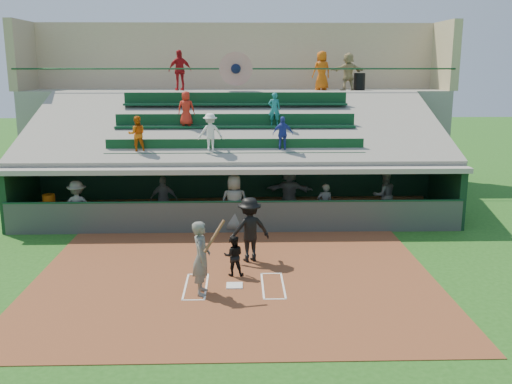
{
  "coord_description": "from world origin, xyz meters",
  "views": [
    {
      "loc": [
        0.17,
        -14.26,
        5.77
      ],
      "look_at": [
        0.67,
        3.5,
        1.8
      ],
      "focal_mm": 40.0,
      "sensor_mm": 36.0,
      "label": 1
    }
  ],
  "objects_px": {
    "home_plate": "(235,285)",
    "catcher": "(234,256)",
    "white_table": "(52,216)",
    "water_cooler": "(49,200)",
    "trash_bin": "(359,82)",
    "batter_at_plate": "(201,258)"
  },
  "relations": [
    {
      "from": "batter_at_plate",
      "to": "white_table",
      "type": "xyz_separation_m",
      "value": [
        -5.89,
        6.51,
        -0.6
      ]
    },
    {
      "from": "catcher",
      "to": "white_table",
      "type": "distance_m",
      "value": 8.5
    },
    {
      "from": "catcher",
      "to": "water_cooler",
      "type": "bearing_deg",
      "value": -38.79
    },
    {
      "from": "water_cooler",
      "to": "catcher",
      "type": "bearing_deg",
      "value": -37.98
    },
    {
      "from": "catcher",
      "to": "trash_bin",
      "type": "xyz_separation_m",
      "value": [
        5.82,
        12.04,
        4.41
      ]
    },
    {
      "from": "home_plate",
      "to": "batter_at_plate",
      "type": "distance_m",
      "value": 1.35
    },
    {
      "from": "catcher",
      "to": "batter_at_plate",
      "type": "bearing_deg",
      "value": 56.94
    },
    {
      "from": "white_table",
      "to": "trash_bin",
      "type": "bearing_deg",
      "value": 3.95
    },
    {
      "from": "home_plate",
      "to": "water_cooler",
      "type": "bearing_deg",
      "value": 138.14
    },
    {
      "from": "home_plate",
      "to": "trash_bin",
      "type": "bearing_deg",
      "value": 65.72
    },
    {
      "from": "water_cooler",
      "to": "trash_bin",
      "type": "distance_m",
      "value": 14.84
    },
    {
      "from": "home_plate",
      "to": "white_table",
      "type": "relative_size",
      "value": 0.54
    },
    {
      "from": "batter_at_plate",
      "to": "catcher",
      "type": "height_order",
      "value": "batter_at_plate"
    },
    {
      "from": "water_cooler",
      "to": "trash_bin",
      "type": "height_order",
      "value": "trash_bin"
    },
    {
      "from": "catcher",
      "to": "trash_bin",
      "type": "distance_m",
      "value": 14.08
    },
    {
      "from": "home_plate",
      "to": "white_table",
      "type": "xyz_separation_m",
      "value": [
        -6.72,
        6.04,
        0.35
      ]
    },
    {
      "from": "home_plate",
      "to": "trash_bin",
      "type": "height_order",
      "value": "trash_bin"
    },
    {
      "from": "white_table",
      "to": "water_cooler",
      "type": "relative_size",
      "value": 1.82
    },
    {
      "from": "water_cooler",
      "to": "batter_at_plate",
      "type": "bearing_deg",
      "value": -47.7
    },
    {
      "from": "catcher",
      "to": "trash_bin",
      "type": "relative_size",
      "value": 1.42
    },
    {
      "from": "white_table",
      "to": "water_cooler",
      "type": "bearing_deg",
      "value": 123.84
    },
    {
      "from": "home_plate",
      "to": "catcher",
      "type": "height_order",
      "value": "catcher"
    }
  ]
}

